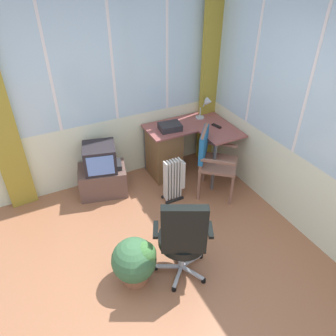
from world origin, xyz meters
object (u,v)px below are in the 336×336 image
(tv_remote, at_px, (216,126))
(potted_plant, at_px, (135,260))
(desk, at_px, (167,150))
(office_chair, at_px, (183,236))
(wooden_armchair, at_px, (210,154))
(space_heater, at_px, (174,179))
(desk_lamp, at_px, (207,105))
(tv_on_stand, at_px, (102,172))
(paper_tray, at_px, (170,127))

(tv_remote, distance_m, potted_plant, 2.29)
(desk, relative_size, tv_remote, 7.89)
(tv_remote, relative_size, office_chair, 0.14)
(wooden_armchair, relative_size, space_heater, 1.53)
(desk_lamp, height_order, potted_plant, desk_lamp)
(wooden_armchair, relative_size, tv_on_stand, 1.26)
(space_heater, bearing_deg, desk_lamp, 35.57)
(desk_lamp, height_order, office_chair, desk_lamp)
(office_chair, relative_size, space_heater, 1.70)
(desk, height_order, potted_plant, desk)
(desk, bearing_deg, space_heater, -107.58)
(paper_tray, height_order, office_chair, office_chair)
(tv_on_stand, relative_size, space_heater, 1.21)
(office_chair, bearing_deg, potted_plant, 158.28)
(paper_tray, relative_size, potted_plant, 0.56)
(desk, xyz_separation_m, office_chair, (-0.71, -1.75, 0.18))
(desk, height_order, desk_lamp, desk_lamp)
(tv_on_stand, bearing_deg, potted_plant, -95.41)
(wooden_armchair, distance_m, office_chair, 1.52)
(desk, bearing_deg, tv_remote, -21.46)
(potted_plant, bearing_deg, desk_lamp, 41.55)
(paper_tray, bearing_deg, potted_plant, -127.42)
(wooden_armchair, height_order, office_chair, office_chair)
(tv_remote, bearing_deg, space_heater, -175.13)
(space_heater, bearing_deg, tv_on_stand, 145.25)
(desk, relative_size, office_chair, 1.11)
(office_chair, distance_m, potted_plant, 0.57)
(desk, distance_m, wooden_armchair, 0.73)
(tv_on_stand, bearing_deg, wooden_armchair, -25.76)
(desk, distance_m, desk_lamp, 0.87)
(paper_tray, height_order, wooden_armchair, wooden_armchair)
(wooden_armchair, bearing_deg, desk, 116.68)
(tv_remote, relative_size, paper_tray, 0.50)
(desk_lamp, bearing_deg, desk, -176.87)
(office_chair, bearing_deg, space_heater, 66.03)
(office_chair, xyz_separation_m, tv_on_stand, (-0.30, 1.76, -0.26))
(tv_remote, relative_size, potted_plant, 0.28)
(desk, distance_m, paper_tray, 0.40)
(desk_lamp, xyz_separation_m, potted_plant, (-1.82, -1.61, -0.69))
(paper_tray, bearing_deg, wooden_armchair, -63.48)
(wooden_armchair, distance_m, space_heater, 0.58)
(tv_remote, height_order, wooden_armchair, wooden_armchair)
(tv_remote, bearing_deg, desk, 143.06)
(paper_tray, bearing_deg, desk, 119.10)
(space_heater, bearing_deg, paper_tray, 69.14)
(desk, xyz_separation_m, paper_tray, (0.02, -0.04, 0.40))
(desk_lamp, relative_size, office_chair, 0.31)
(desk_lamp, relative_size, tv_on_stand, 0.44)
(desk, xyz_separation_m, tv_on_stand, (-1.00, 0.00, -0.08))
(paper_tray, bearing_deg, office_chair, -113.03)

